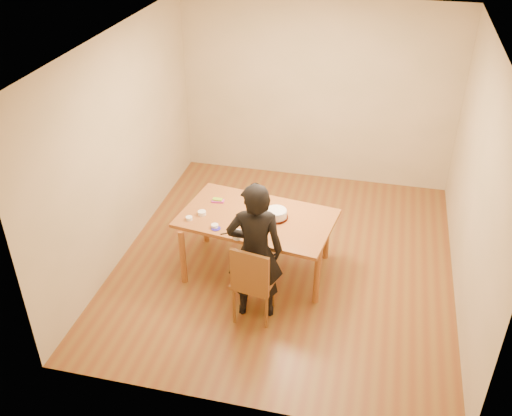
% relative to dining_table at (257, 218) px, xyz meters
% --- Properties ---
extents(room_shell, '(4.00, 4.50, 2.70)m').
position_rel_dining_table_xyz_m(room_shell, '(0.31, 0.59, 0.62)').
color(room_shell, brown).
rests_on(room_shell, ground).
extents(dining_table, '(1.85, 1.26, 0.04)m').
position_rel_dining_table_xyz_m(dining_table, '(0.00, 0.00, 0.00)').
color(dining_table, brown).
rests_on(dining_table, floor).
extents(dining_chair, '(0.47, 0.47, 0.04)m').
position_rel_dining_table_xyz_m(dining_chair, '(0.15, -0.78, -0.28)').
color(dining_chair, brown).
rests_on(dining_chair, floor).
extents(cake_plate, '(0.27, 0.27, 0.02)m').
position_rel_dining_table_xyz_m(cake_plate, '(0.22, 0.02, 0.03)').
color(cake_plate, red).
rests_on(cake_plate, dining_table).
extents(cake, '(0.24, 0.24, 0.08)m').
position_rel_dining_table_xyz_m(cake, '(0.22, 0.02, 0.08)').
color(cake, white).
rests_on(cake, cake_plate).
extents(frosting_dome, '(0.24, 0.24, 0.03)m').
position_rel_dining_table_xyz_m(frosting_dome, '(0.22, 0.02, 0.13)').
color(frosting_dome, white).
rests_on(frosting_dome, cake).
extents(frosting_tub, '(0.10, 0.10, 0.09)m').
position_rel_dining_table_xyz_m(frosting_tub, '(-0.11, -0.47, 0.07)').
color(frosting_tub, white).
rests_on(frosting_tub, dining_table).
extents(frosting_lid, '(0.10, 0.10, 0.01)m').
position_rel_dining_table_xyz_m(frosting_lid, '(-0.39, -0.34, 0.03)').
color(frosting_lid, '#251AAF').
rests_on(frosting_lid, dining_table).
extents(frosting_dollop, '(0.04, 0.04, 0.02)m').
position_rel_dining_table_xyz_m(frosting_dollop, '(-0.39, -0.34, 0.04)').
color(frosting_dollop, white).
rests_on(frosting_dollop, frosting_lid).
extents(ramekin_green, '(0.08, 0.08, 0.04)m').
position_rel_dining_table_xyz_m(ramekin_green, '(-0.41, -0.32, 0.04)').
color(ramekin_green, white).
rests_on(ramekin_green, dining_table).
extents(ramekin_yellow, '(0.09, 0.09, 0.04)m').
position_rel_dining_table_xyz_m(ramekin_yellow, '(-0.63, -0.10, 0.04)').
color(ramekin_yellow, white).
rests_on(ramekin_yellow, dining_table).
extents(ramekin_multi, '(0.08, 0.08, 0.04)m').
position_rel_dining_table_xyz_m(ramekin_multi, '(-0.74, -0.23, 0.04)').
color(ramekin_multi, white).
rests_on(ramekin_multi, dining_table).
extents(candy_box_pink, '(0.15, 0.09, 0.02)m').
position_rel_dining_table_xyz_m(candy_box_pink, '(-0.53, 0.21, 0.03)').
color(candy_box_pink, '#E6369F').
rests_on(candy_box_pink, dining_table).
extents(candy_box_green, '(0.12, 0.06, 0.02)m').
position_rel_dining_table_xyz_m(candy_box_green, '(-0.53, 0.22, 0.05)').
color(candy_box_green, green).
rests_on(candy_box_green, candy_box_pink).
extents(spatula, '(0.14, 0.09, 0.01)m').
position_rel_dining_table_xyz_m(spatula, '(-0.24, -0.40, 0.03)').
color(spatula, black).
rests_on(spatula, dining_table).
extents(person, '(0.65, 0.49, 1.61)m').
position_rel_dining_table_xyz_m(person, '(0.15, -0.73, 0.07)').
color(person, black).
rests_on(person, floor).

